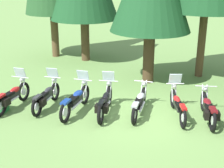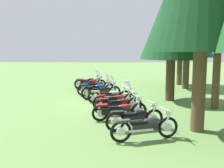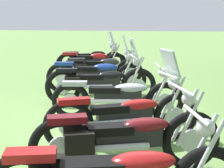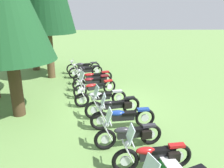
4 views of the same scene
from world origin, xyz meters
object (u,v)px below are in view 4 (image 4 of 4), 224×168
at_px(motorcycle_2, 129,134).
at_px(motorcycle_4, 113,106).
at_px(motorcycle_9, 86,70).
at_px(motorcycle_10, 83,67).
at_px(motorcycle_6, 95,87).
at_px(motorcycle_1, 153,155).
at_px(motorcycle_7, 93,81).
at_px(motorcycle_8, 94,76).
at_px(motorcycle_3, 122,117).
at_px(motorcycle_5, 100,97).

xyz_separation_m(motorcycle_2, motorcycle_4, (2.20, 0.41, 0.01)).
height_order(motorcycle_9, motorcycle_10, motorcycle_9).
distance_m(motorcycle_4, motorcycle_6, 2.53).
xyz_separation_m(motorcycle_1, motorcycle_7, (6.73, 1.92, -0.02)).
distance_m(motorcycle_1, motorcycle_6, 5.99).
xyz_separation_m(motorcycle_1, motorcycle_8, (7.74, 1.94, -0.04)).
distance_m(motorcycle_6, motorcycle_10, 4.49).
xyz_separation_m(motorcycle_3, motorcycle_9, (6.72, 1.86, -0.02)).
relative_size(motorcycle_3, motorcycle_4, 1.05).
bearing_deg(motorcycle_8, motorcycle_9, -80.64).
distance_m(motorcycle_2, motorcycle_4, 2.24).
xyz_separation_m(motorcycle_5, motorcycle_7, (2.30, 0.41, 0.02)).
relative_size(motorcycle_4, motorcycle_5, 0.97).
distance_m(motorcycle_1, motorcycle_7, 6.99).
bearing_deg(motorcycle_7, motorcycle_6, 75.95).
bearing_deg(motorcycle_5, motorcycle_4, 108.30).
xyz_separation_m(motorcycle_5, motorcycle_10, (5.67, 1.28, 0.03)).
bearing_deg(motorcycle_4, motorcycle_1, 90.85).
bearing_deg(motorcycle_2, motorcycle_9, -85.30).
bearing_deg(motorcycle_7, motorcycle_3, 86.12).
xyz_separation_m(motorcycle_3, motorcycle_6, (3.39, 1.14, -0.02)).
distance_m(motorcycle_3, motorcycle_4, 1.06).
bearing_deg(motorcycle_6, motorcycle_10, -103.10).
xyz_separation_m(motorcycle_1, motorcycle_6, (5.71, 1.82, -0.01)).
distance_m(motorcycle_6, motorcycle_9, 3.40).
distance_m(motorcycle_1, motorcycle_8, 7.98).
bearing_deg(motorcycle_6, motorcycle_5, 78.01).
distance_m(motorcycle_3, motorcycle_7, 4.58).
xyz_separation_m(motorcycle_9, motorcycle_10, (1.06, 0.25, -0.00)).
bearing_deg(motorcycle_6, motorcycle_3, 83.12).
distance_m(motorcycle_4, motorcycle_7, 3.53).
xyz_separation_m(motorcycle_6, motorcycle_7, (1.02, 0.10, -0.01)).
bearing_deg(motorcycle_10, motorcycle_9, 86.82).
distance_m(motorcycle_2, motorcycle_5, 3.43).
xyz_separation_m(motorcycle_1, motorcycle_10, (10.09, 2.78, -0.01)).
relative_size(motorcycle_2, motorcycle_5, 0.93).
height_order(motorcycle_3, motorcycle_10, motorcycle_3).
height_order(motorcycle_4, motorcycle_8, motorcycle_4).
xyz_separation_m(motorcycle_1, motorcycle_2, (1.13, 0.53, -0.01)).
distance_m(motorcycle_2, motorcycle_9, 8.15).
height_order(motorcycle_5, motorcycle_7, motorcycle_7).
bearing_deg(motorcycle_3, motorcycle_1, 100.21).
bearing_deg(motorcycle_7, motorcycle_2, 84.27).
distance_m(motorcycle_1, motorcycle_2, 1.25).
bearing_deg(motorcycle_6, motorcycle_4, 84.64).
relative_size(motorcycle_1, motorcycle_4, 0.97).
height_order(motorcycle_2, motorcycle_9, motorcycle_2).
height_order(motorcycle_2, motorcycle_8, motorcycle_2).
xyz_separation_m(motorcycle_8, motorcycle_9, (1.29, 0.59, 0.03)).
height_order(motorcycle_5, motorcycle_9, motorcycle_9).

